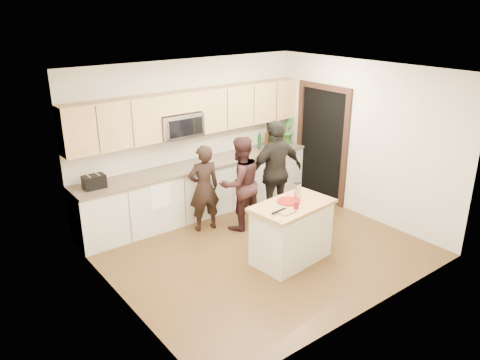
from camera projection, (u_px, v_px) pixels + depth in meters
floor at (261, 248)px, 7.24m from camera, size 4.50×4.50×0.00m
room_shell at (262, 141)px, 6.63m from camera, size 4.52×4.02×2.71m
back_cabinetry at (200, 188)px, 8.33m from camera, size 4.50×0.66×0.94m
upper_cabinetry at (195, 111)px, 7.98m from camera, size 4.50×0.33×0.75m
microwave at (179, 125)px, 7.82m from camera, size 0.76×0.41×0.40m
doorway at (322, 140)px, 8.77m from camera, size 0.06×1.25×2.20m
framed_picture at (273, 125)px, 9.38m from camera, size 0.30×0.03×0.38m
dish_towel at (157, 186)px, 7.54m from camera, size 0.34×0.60×0.48m
island at (291, 232)px, 6.77m from camera, size 1.26×0.82×0.90m
red_plate at (289, 201)px, 6.68m from camera, size 0.34×0.34×0.02m
box_grater at (298, 190)px, 6.74m from camera, size 0.09×0.06×0.24m
drink_glass at (296, 205)px, 6.44m from camera, size 0.07×0.07×0.10m
cutting_board at (286, 212)px, 6.34m from camera, size 0.25×0.19×0.02m
tongs at (279, 211)px, 6.32m from camera, size 0.27×0.05×0.02m
knife at (287, 211)px, 6.32m from camera, size 0.20×0.04×0.01m
toaster at (94, 182)px, 7.04m from camera, size 0.33×0.21×0.21m
bottle_cluster at (273, 137)px, 9.10m from camera, size 0.68×0.26×0.43m
orchid at (287, 130)px, 9.29m from camera, size 0.37×0.38×0.54m
woman_left at (204, 188)px, 7.63m from camera, size 0.59×0.45×1.46m
woman_center at (240, 184)px, 7.66m from camera, size 0.80×0.64×1.58m
woman_right at (276, 172)px, 7.90m from camera, size 1.08×0.54×1.78m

